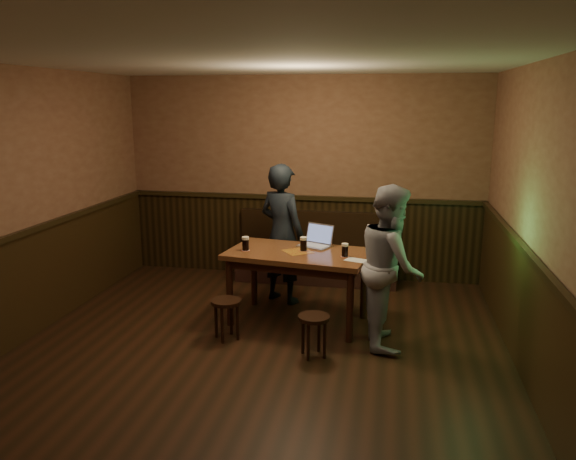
# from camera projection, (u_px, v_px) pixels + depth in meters

# --- Properties ---
(room) EXTENTS (5.04, 6.04, 2.84)m
(room) POSITION_uv_depth(u_px,v_px,m) (254.00, 238.00, 5.22)
(room) COLOR black
(room) RESTS_ON ground
(bench) EXTENTS (2.20, 0.50, 0.95)m
(bench) POSITION_uv_depth(u_px,v_px,m) (317.00, 259.00, 7.79)
(bench) COLOR black
(bench) RESTS_ON ground
(pub_table) EXTENTS (1.65, 1.09, 0.83)m
(pub_table) POSITION_uv_depth(u_px,v_px,m) (298.00, 261.00, 6.23)
(pub_table) COLOR #542518
(pub_table) RESTS_ON ground
(stool_left) EXTENTS (0.35, 0.35, 0.43)m
(stool_left) POSITION_uv_depth(u_px,v_px,m) (226.00, 308.00, 5.85)
(stool_left) COLOR black
(stool_left) RESTS_ON ground
(stool_right) EXTENTS (0.39, 0.39, 0.42)m
(stool_right) POSITION_uv_depth(u_px,v_px,m) (314.00, 324.00, 5.45)
(stool_right) COLOR black
(stool_right) RESTS_ON ground
(pint_left) EXTENTS (0.10, 0.10, 0.16)m
(pint_left) POSITION_uv_depth(u_px,v_px,m) (246.00, 244.00, 6.23)
(pint_left) COLOR #9D2E13
(pint_left) RESTS_ON pub_table
(pint_mid) EXTENTS (0.10, 0.10, 0.16)m
(pint_mid) POSITION_uv_depth(u_px,v_px,m) (304.00, 244.00, 6.21)
(pint_mid) COLOR #9D2E13
(pint_mid) RESTS_ON pub_table
(pint_right) EXTENTS (0.09, 0.09, 0.15)m
(pint_right) POSITION_uv_depth(u_px,v_px,m) (345.00, 250.00, 5.98)
(pint_right) COLOR #9D2E13
(pint_right) RESTS_ON pub_table
(laptop) EXTENTS (0.43, 0.40, 0.25)m
(laptop) POSITION_uv_depth(u_px,v_px,m) (317.00, 241.00, 6.44)
(laptop) COLOR silver
(laptop) RESTS_ON pub_table
(menu) EXTENTS (0.26, 0.22, 0.00)m
(menu) POSITION_uv_depth(u_px,v_px,m) (356.00, 260.00, 5.87)
(menu) COLOR silver
(menu) RESTS_ON pub_table
(person_suit) EXTENTS (0.75, 0.66, 1.72)m
(person_suit) POSITION_uv_depth(u_px,v_px,m) (282.00, 234.00, 6.88)
(person_suit) COLOR black
(person_suit) RESTS_ON ground
(person_grey) EXTENTS (0.72, 0.87, 1.65)m
(person_grey) POSITION_uv_depth(u_px,v_px,m) (391.00, 266.00, 5.65)
(person_grey) COLOR gray
(person_grey) RESTS_ON ground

